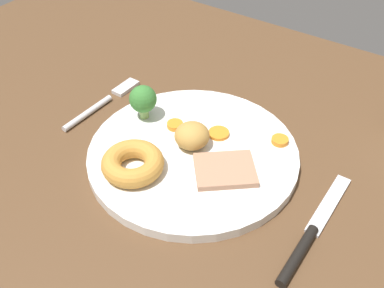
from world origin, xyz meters
The scene contains 11 objects.
dining_table centered at (0.00, 0.00, 1.80)cm, with size 120.00×84.00×3.60cm, color brown.
dinner_plate centered at (-0.17, 1.13, 4.30)cm, with size 27.76×27.76×1.40cm, color white.
meat_slice_main centered at (5.58, -0.09, 5.40)cm, with size 7.41×6.04×0.80cm, color tan.
yorkshire_pudding centered at (-4.05, -6.18, 6.22)cm, with size 7.83×7.83×2.44cm, color #C68938.
roast_potato_left centered at (-0.65, 1.84, 6.70)cm, with size 4.47×4.62×3.41cm, color #BC8C42.
carrot_coin_front centered at (1.12, 5.73, 5.24)cm, with size 2.85×2.85×0.47cm, color orange.
carrot_coin_back centered at (-4.79, 3.70, 5.35)cm, with size 2.24×2.24×0.70cm, color orange.
carrot_coin_side centered at (8.70, 9.00, 5.33)cm, with size 2.28×2.28×0.67cm, color orange.
broccoli_floret centered at (-9.78, 3.10, 8.01)cm, with size 3.88×3.88×5.06cm.
fork centered at (-18.09, 3.57, 3.99)cm, with size 2.07×15.27×0.90cm.
knife centered at (18.09, -2.27, 4.05)cm, with size 1.71×18.50×1.20cm.
Camera 1 is at (24.75, -35.25, 44.94)cm, focal length 42.31 mm.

